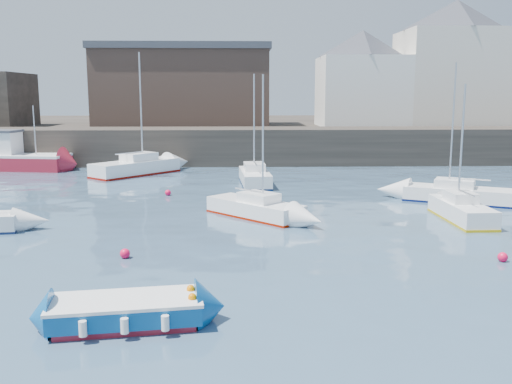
{
  "coord_description": "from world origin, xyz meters",
  "views": [
    {
      "loc": [
        -0.79,
        -13.32,
        5.89
      ],
      "look_at": [
        0.0,
        12.0,
        1.5
      ],
      "focal_mm": 40.0,
      "sensor_mm": 36.0,
      "label": 1
    }
  ],
  "objects_px": {
    "sailboat_d": "(459,194)",
    "buoy_far": "(168,195)",
    "blue_dinghy": "(126,311)",
    "sailboat_b": "(255,208)",
    "sailboat_h": "(136,167)",
    "buoy_near": "(125,258)",
    "fishing_boat": "(16,157)",
    "sailboat_c": "(461,210)",
    "sailboat_f": "(255,177)",
    "buoy_mid": "(502,261)"
  },
  "relations": [
    {
      "from": "sailboat_d",
      "to": "buoy_far",
      "type": "relative_size",
      "value": 21.46
    },
    {
      "from": "blue_dinghy",
      "to": "sailboat_b",
      "type": "xyz_separation_m",
      "value": [
        3.71,
        12.99,
        0.03
      ]
    },
    {
      "from": "sailboat_b",
      "to": "sailboat_h",
      "type": "distance_m",
      "value": 17.04
    },
    {
      "from": "buoy_near",
      "to": "fishing_boat",
      "type": "bearing_deg",
      "value": 118.1
    },
    {
      "from": "fishing_boat",
      "to": "buoy_near",
      "type": "relative_size",
      "value": 21.41
    },
    {
      "from": "sailboat_c",
      "to": "sailboat_b",
      "type": "bearing_deg",
      "value": 173.71
    },
    {
      "from": "sailboat_c",
      "to": "sailboat_h",
      "type": "distance_m",
      "value": 24.02
    },
    {
      "from": "blue_dinghy",
      "to": "sailboat_f",
      "type": "distance_m",
      "value": 23.39
    },
    {
      "from": "buoy_near",
      "to": "sailboat_c",
      "type": "bearing_deg",
      "value": 21.62
    },
    {
      "from": "buoy_mid",
      "to": "blue_dinghy",
      "type": "bearing_deg",
      "value": -156.62
    },
    {
      "from": "sailboat_f",
      "to": "buoy_near",
      "type": "xyz_separation_m",
      "value": [
        -5.2,
        -16.9,
        -0.5
      ]
    },
    {
      "from": "sailboat_h",
      "to": "buoy_mid",
      "type": "bearing_deg",
      "value": -53.2
    },
    {
      "from": "sailboat_f",
      "to": "sailboat_h",
      "type": "height_order",
      "value": "sailboat_h"
    },
    {
      "from": "fishing_boat",
      "to": "buoy_mid",
      "type": "height_order",
      "value": "fishing_boat"
    },
    {
      "from": "sailboat_d",
      "to": "sailboat_b",
      "type": "bearing_deg",
      "value": -162.95
    },
    {
      "from": "sailboat_h",
      "to": "buoy_far",
      "type": "distance_m",
      "value": 9.45
    },
    {
      "from": "sailboat_b",
      "to": "buoy_near",
      "type": "height_order",
      "value": "sailboat_b"
    },
    {
      "from": "sailboat_f",
      "to": "sailboat_h",
      "type": "distance_m",
      "value": 9.84
    },
    {
      "from": "fishing_boat",
      "to": "sailboat_c",
      "type": "bearing_deg",
      "value": -34.33
    },
    {
      "from": "blue_dinghy",
      "to": "buoy_near",
      "type": "relative_size",
      "value": 11.01
    },
    {
      "from": "buoy_far",
      "to": "fishing_boat",
      "type": "bearing_deg",
      "value": 138.08
    },
    {
      "from": "sailboat_d",
      "to": "sailboat_h",
      "type": "bearing_deg",
      "value": 149.83
    },
    {
      "from": "buoy_mid",
      "to": "sailboat_f",
      "type": "bearing_deg",
      "value": 115.02
    },
    {
      "from": "sailboat_b",
      "to": "buoy_far",
      "type": "bearing_deg",
      "value": 129.22
    },
    {
      "from": "blue_dinghy",
      "to": "sailboat_d",
      "type": "bearing_deg",
      "value": 47.66
    },
    {
      "from": "sailboat_d",
      "to": "sailboat_h",
      "type": "height_order",
      "value": "sailboat_h"
    },
    {
      "from": "sailboat_f",
      "to": "sailboat_h",
      "type": "bearing_deg",
      "value": 150.79
    },
    {
      "from": "sailboat_h",
      "to": "buoy_near",
      "type": "height_order",
      "value": "sailboat_h"
    },
    {
      "from": "fishing_boat",
      "to": "buoy_far",
      "type": "relative_size",
      "value": 22.44
    },
    {
      "from": "buoy_near",
      "to": "buoy_mid",
      "type": "relative_size",
      "value": 1.04
    },
    {
      "from": "fishing_boat",
      "to": "blue_dinghy",
      "type": "bearing_deg",
      "value": -64.94
    },
    {
      "from": "buoy_far",
      "to": "sailboat_b",
      "type": "bearing_deg",
      "value": -50.78
    },
    {
      "from": "sailboat_d",
      "to": "buoy_near",
      "type": "height_order",
      "value": "sailboat_d"
    },
    {
      "from": "sailboat_c",
      "to": "sailboat_d",
      "type": "bearing_deg",
      "value": 70.05
    },
    {
      "from": "sailboat_b",
      "to": "fishing_boat",
      "type": "bearing_deg",
      "value": 135.37
    },
    {
      "from": "sailboat_d",
      "to": "sailboat_f",
      "type": "height_order",
      "value": "sailboat_d"
    },
    {
      "from": "sailboat_c",
      "to": "sailboat_f",
      "type": "bearing_deg",
      "value": 130.15
    },
    {
      "from": "sailboat_f",
      "to": "buoy_near",
      "type": "bearing_deg",
      "value": -107.1
    },
    {
      "from": "sailboat_b",
      "to": "sailboat_c",
      "type": "height_order",
      "value": "sailboat_b"
    },
    {
      "from": "blue_dinghy",
      "to": "buoy_mid",
      "type": "relative_size",
      "value": 11.47
    },
    {
      "from": "fishing_boat",
      "to": "sailboat_d",
      "type": "distance_m",
      "value": 32.82
    },
    {
      "from": "fishing_boat",
      "to": "buoy_mid",
      "type": "distance_m",
      "value": 37.03
    },
    {
      "from": "blue_dinghy",
      "to": "buoy_near",
      "type": "distance_m",
      "value": 6.29
    },
    {
      "from": "sailboat_d",
      "to": "sailboat_f",
      "type": "bearing_deg",
      "value": 149.1
    },
    {
      "from": "fishing_boat",
      "to": "sailboat_d",
      "type": "height_order",
      "value": "sailboat_d"
    },
    {
      "from": "sailboat_b",
      "to": "buoy_near",
      "type": "bearing_deg",
      "value": -125.83
    },
    {
      "from": "sailboat_d",
      "to": "buoy_far",
      "type": "xyz_separation_m",
      "value": [
        -16.23,
        2.6,
        -0.46
      ]
    },
    {
      "from": "sailboat_h",
      "to": "buoy_far",
      "type": "relative_size",
      "value": 25.19
    },
    {
      "from": "sailboat_b",
      "to": "sailboat_c",
      "type": "bearing_deg",
      "value": -6.29
    },
    {
      "from": "blue_dinghy",
      "to": "fishing_boat",
      "type": "bearing_deg",
      "value": 115.06
    }
  ]
}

